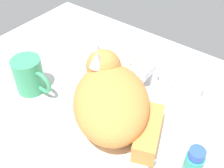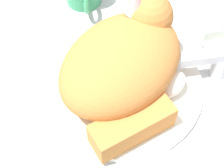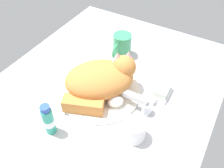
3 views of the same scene
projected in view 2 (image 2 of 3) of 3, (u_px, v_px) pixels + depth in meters
ground_plane at (120, 90)px, 63.82cm from camera, size 110.00×82.50×3.00cm
sink_basin at (120, 84)px, 62.13cm from camera, size 30.52×30.52×1.15cm
faucet at (214, 64)px, 61.92cm from camera, size 12.92×11.00×6.39cm
cat at (126, 59)px, 57.10cm from camera, size 30.16×30.37×14.63cm
soap_dish at (207, 30)px, 70.24cm from camera, size 9.00×6.40×1.20cm
soap_bar at (209, 23)px, 68.73cm from camera, size 7.38×5.34×2.50cm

